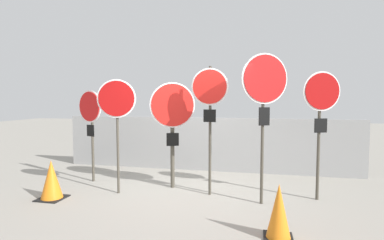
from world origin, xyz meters
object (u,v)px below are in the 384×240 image
object	(u,v)px
stop_sign_3	(210,99)
stop_sign_4	(265,90)
stop_sign_2	(173,116)
traffic_cone_1	(51,180)
stop_sign_0	(90,114)
stop_sign_1	(117,106)
stop_sign_5	(321,104)
traffic_cone_0	(279,212)

from	to	relation	value
stop_sign_3	stop_sign_4	bearing A→B (deg)	-15.38
stop_sign_2	traffic_cone_1	bearing A→B (deg)	-171.56
stop_sign_0	stop_sign_1	xyz separation A→B (m)	(1.00, -0.69, 0.21)
stop_sign_2	stop_sign_4	world-z (taller)	stop_sign_4
stop_sign_3	traffic_cone_1	world-z (taller)	stop_sign_3
stop_sign_4	stop_sign_3	bearing A→B (deg)	134.58
stop_sign_5	stop_sign_2	bearing A→B (deg)	156.00
stop_sign_3	stop_sign_5	size ratio (longest dim) A/B	1.05
stop_sign_0	stop_sign_5	xyz separation A→B (m)	(4.85, -0.25, 0.25)
stop_sign_0	stop_sign_3	distance (m)	2.85
stop_sign_3	traffic_cone_1	size ratio (longest dim) A/B	3.41
stop_sign_5	traffic_cone_1	world-z (taller)	stop_sign_5
stop_sign_3	traffic_cone_0	size ratio (longest dim) A/B	3.34
traffic_cone_0	traffic_cone_1	world-z (taller)	traffic_cone_0
stop_sign_2	stop_sign_4	distance (m)	2.02
stop_sign_2	traffic_cone_0	world-z (taller)	stop_sign_2
stop_sign_0	stop_sign_5	bearing A→B (deg)	17.52
stop_sign_2	stop_sign_5	world-z (taller)	stop_sign_5
stop_sign_2	stop_sign_5	size ratio (longest dim) A/B	0.94
stop_sign_2	stop_sign_3	distance (m)	0.96
stop_sign_2	traffic_cone_1	size ratio (longest dim) A/B	3.02
stop_sign_5	traffic_cone_0	bearing A→B (deg)	-136.26
stop_sign_3	stop_sign_2	bearing A→B (deg)	161.32
stop_sign_5	traffic_cone_1	size ratio (longest dim) A/B	3.23
stop_sign_0	stop_sign_1	bearing A→B (deg)	-14.22
traffic_cone_0	traffic_cone_1	distance (m)	4.18
stop_sign_0	stop_sign_5	world-z (taller)	stop_sign_5
stop_sign_5	stop_sign_0	bearing A→B (deg)	156.25
stop_sign_1	stop_sign_2	world-z (taller)	stop_sign_1
stop_sign_1	traffic_cone_0	xyz separation A→B (m)	(3.01, -1.32, -1.39)
stop_sign_3	stop_sign_4	world-z (taller)	stop_sign_4
stop_sign_4	stop_sign_5	world-z (taller)	stop_sign_4
traffic_cone_0	stop_sign_3	bearing A→B (deg)	126.69
stop_sign_3	traffic_cone_0	bearing A→B (deg)	-52.17
stop_sign_1	stop_sign_2	size ratio (longest dim) A/B	1.02
stop_sign_1	traffic_cone_1	world-z (taller)	stop_sign_1
stop_sign_2	stop_sign_3	size ratio (longest dim) A/B	0.89
stop_sign_2	traffic_cone_0	xyz separation A→B (m)	(2.05, -1.92, -1.17)
stop_sign_1	stop_sign_5	distance (m)	3.88
stop_sign_0	stop_sign_3	world-z (taller)	stop_sign_3
stop_sign_3	stop_sign_5	xyz separation A→B (m)	(2.05, 0.14, -0.10)
stop_sign_2	stop_sign_5	distance (m)	2.90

